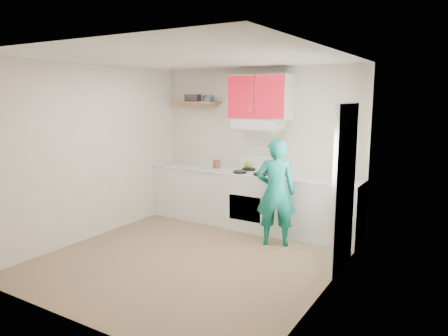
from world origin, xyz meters
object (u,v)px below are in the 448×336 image
Objects in this scene: tin at (208,98)px; stove at (254,200)px; kettle at (249,165)px; person at (276,192)px; crock at (217,165)px.

stove is at bearing -8.94° from tin.
person is (0.86, -0.80, -0.22)m from kettle.
stove is at bearing -3.95° from crock.
stove is 1.91m from tin.
crock reaches higher than stove.
tin is 1.17× the size of crock.
tin is 0.12× the size of person.
person is at bearing -51.94° from kettle.
kettle is at bearing -65.55° from person.
crock is (0.23, -0.10, -1.12)m from tin.
kettle is 1.19m from person.
kettle is 0.11× the size of person.
stove is at bearing -63.44° from person.
tin is at bearing 171.06° from stove.
crock is (-0.75, 0.05, 0.52)m from stove.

